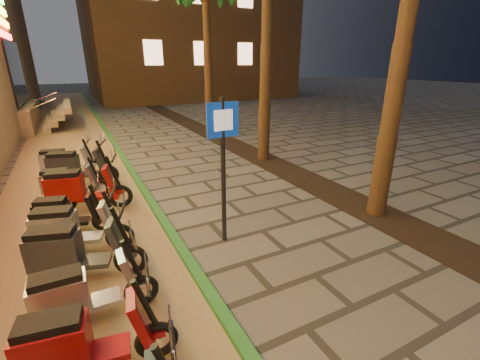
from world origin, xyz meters
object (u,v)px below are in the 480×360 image
scooter_5 (81,293)px  scooter_12 (64,162)px  scooter_9 (79,188)px  scooter_8 (65,214)px  pedestrian_sign (223,153)px  scooter_7 (71,229)px  scooter_4 (81,342)px  scooter_11 (75,167)px  scooter_6 (74,251)px  scooter_10 (67,183)px

scooter_5 → scooter_12: size_ratio=0.94×
scooter_9 → scooter_8: bearing=-92.6°
pedestrian_sign → scooter_7: bearing=160.0°
scooter_4 → scooter_12: scooter_12 is taller
scooter_11 → scooter_8: bearing=-78.5°
scooter_9 → scooter_11: bearing=105.1°
scooter_4 → scooter_11: bearing=97.6°
scooter_4 → scooter_6: (-0.01, 1.92, 0.04)m
scooter_9 → scooter_10: bearing=120.4°
scooter_8 → scooter_12: 3.79m
scooter_4 → scooter_7: 2.77m
scooter_10 → scooter_6: bearing=-77.6°
pedestrian_sign → scooter_4: bearing=-145.7°
scooter_5 → scooter_10: (-0.11, 4.68, -0.01)m
scooter_6 → scooter_11: scooter_11 is taller
scooter_10 → scooter_11: (0.21, 1.02, 0.09)m
scooter_7 → scooter_9: 1.95m
scooter_12 → scooter_11: bearing=-61.9°
scooter_9 → scooter_4: bearing=-78.2°
scooter_6 → scooter_11: size_ratio=0.95×
scooter_4 → scooter_12: (-0.13, 7.43, 0.01)m
scooter_9 → scooter_10: scooter_9 is taller
scooter_5 → scooter_8: (-0.18, 2.78, -0.03)m
pedestrian_sign → scooter_4: size_ratio=1.69×
scooter_6 → scooter_5: bearing=-69.9°
scooter_5 → scooter_8: 2.78m
scooter_6 → scooter_7: (-0.02, 0.85, -0.02)m
scooter_8 → scooter_9: (0.31, 1.06, 0.12)m
scooter_5 → scooter_11: (0.10, 5.69, 0.08)m
pedestrian_sign → scooter_11: pedestrian_sign is taller
pedestrian_sign → scooter_12: bearing=113.8°
scooter_4 → scooter_7: bearing=99.4°
scooter_5 → scooter_9: scooter_9 is taller
scooter_5 → scooter_9: size_ratio=0.85×
scooter_4 → scooter_9: 4.71m
scooter_6 → scooter_9: scooter_9 is taller
pedestrian_sign → scooter_7: 3.02m
scooter_4 → scooter_8: size_ratio=1.12×
scooter_4 → scooter_7: size_ratio=0.97×
scooter_11 → scooter_9: bearing=-72.0°
scooter_4 → scooter_10: scooter_4 is taller
scooter_9 → scooter_6: bearing=-79.9°
scooter_4 → scooter_9: bearing=96.6°
scooter_4 → scooter_12: bearing=99.8°
scooter_4 → scooter_8: bearing=101.0°
pedestrian_sign → scooter_9: size_ratio=1.49×
scooter_5 → scooter_6: (-0.05, 1.05, 0.05)m
scooter_12 → pedestrian_sign: bearing=-52.7°
scooter_8 → scooter_11: 2.93m
scooter_6 → scooter_12: 5.52m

